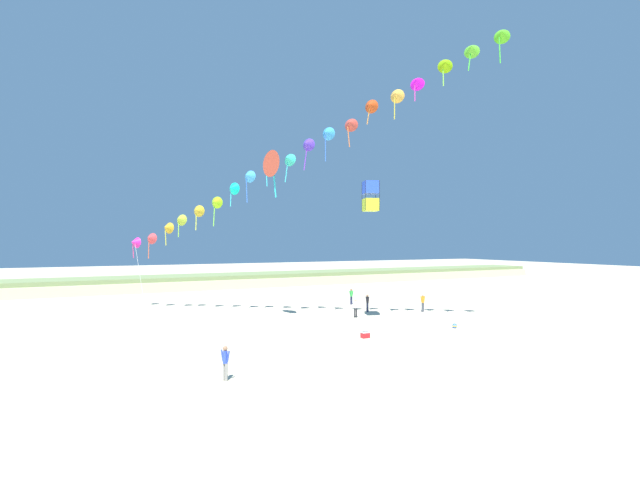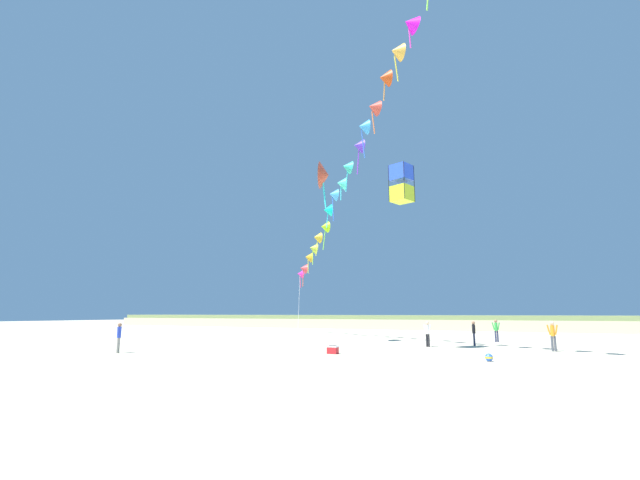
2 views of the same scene
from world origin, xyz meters
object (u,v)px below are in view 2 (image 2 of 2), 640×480
object	(u,v)px
large_kite_mid_trail	(401,184)
beach_cooler	(333,350)
person_near_left	(553,334)
person_mid_center	(496,329)
beach_ball	(489,357)
person_far_right	(119,336)
person_far_left	(474,331)
large_kite_low_lead	(324,175)
person_near_right	(427,332)

from	to	relation	value
large_kite_mid_trail	beach_cooler	xyz separation A→B (m)	(-3.05, -4.07, -10.26)
person_near_left	person_mid_center	size ratio (longest dim) A/B	1.02
person_near_left	beach_ball	size ratio (longest dim) A/B	4.84
person_mid_center	beach_cooler	xyz separation A→B (m)	(-7.26, -14.57, -0.78)
person_near_left	person_far_right	distance (m)	25.19
person_far_right	beach_cooler	xyz separation A→B (m)	(11.01, 5.06, -0.76)
person_far_left	beach_cooler	world-z (taller)	person_far_left
person_far_left	large_kite_mid_trail	xyz separation A→B (m)	(-3.18, -5.58, 9.50)
person_near_left	beach_ball	xyz separation A→B (m)	(-2.88, -7.34, -0.83)
person_far_left	large_kite_low_lead	bearing A→B (deg)	-167.14
beach_cooler	beach_ball	world-z (taller)	beach_cooler
person_mid_center	large_kite_mid_trail	distance (m)	14.76
beach_cooler	person_near_right	bearing A→B (deg)	64.25
large_kite_low_lead	person_far_right	bearing A→B (deg)	-119.18
person_near_left	person_far_right	xyz separation A→B (m)	(-21.99, -12.30, -0.04)
beach_cooler	person_far_right	bearing A→B (deg)	-155.31
person_near_left	person_near_right	bearing A→B (deg)	178.90
beach_cooler	large_kite_mid_trail	bearing A→B (deg)	53.18
large_kite_low_lead	beach_cooler	world-z (taller)	large_kite_low_lead
person_far_left	beach_ball	bearing A→B (deg)	-79.13
large_kite_mid_trail	beach_ball	size ratio (longest dim) A/B	6.74
beach_cooler	beach_ball	distance (m)	8.10
large_kite_low_lead	large_kite_mid_trail	size ratio (longest dim) A/B	1.56
person_near_right	large_kite_mid_trail	xyz separation A→B (m)	(-0.51, -3.31, 9.50)
large_kite_mid_trail	large_kite_low_lead	bearing A→B (deg)	155.75
person_near_left	large_kite_low_lead	size ratio (longest dim) A/B	0.46
person_near_right	person_mid_center	size ratio (longest dim) A/B	0.97
person_near_right	large_kite_low_lead	bearing A→B (deg)	-179.37
person_near_left	person_far_right	world-z (taller)	person_near_left
person_far_right	beach_cooler	size ratio (longest dim) A/B	2.91
person_near_right	large_kite_low_lead	distance (m)	14.32
beach_cooler	beach_ball	size ratio (longest dim) A/B	1.59
person_near_right	beach_cooler	xyz separation A→B (m)	(-3.56, -7.38, -0.75)
person_near_right	beach_cooler	bearing A→B (deg)	-115.75
beach_cooler	beach_ball	xyz separation A→B (m)	(8.10, -0.10, -0.03)
person_far_right	large_kite_mid_trail	bearing A→B (deg)	33.01
person_near_right	large_kite_mid_trail	bearing A→B (deg)	-98.79
large_kite_mid_trail	person_near_right	bearing A→B (deg)	81.21
person_mid_center	large_kite_low_lead	distance (m)	18.10
person_far_right	beach_ball	size ratio (longest dim) A/B	4.63
person_far_right	large_kite_low_lead	distance (m)	18.61
person_near_right	person_far_left	world-z (taller)	person_far_left
person_near_left	large_kite_low_lead	world-z (taller)	large_kite_low_lead
large_kite_low_lead	beach_ball	xyz separation A→B (m)	(12.21, -7.39, -12.87)
person_mid_center	large_kite_low_lead	bearing A→B (deg)	-147.38
large_kite_low_lead	large_kite_mid_trail	xyz separation A→B (m)	(7.16, -3.22, -2.58)
person_near_left	large_kite_mid_trail	xyz separation A→B (m)	(-7.93, -3.17, 9.46)
person_mid_center	beach_cooler	distance (m)	16.30
person_mid_center	beach_cooler	size ratio (longest dim) A/B	2.98
person_far_left	beach_cooler	size ratio (longest dim) A/B	2.91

